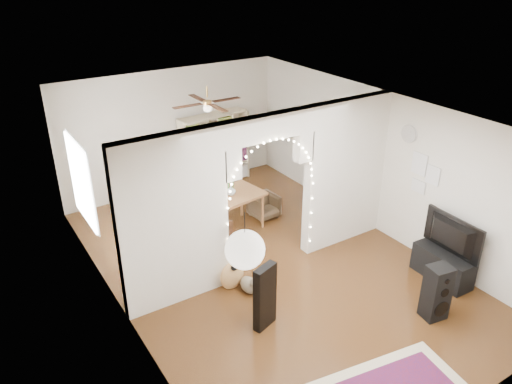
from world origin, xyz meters
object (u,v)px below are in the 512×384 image
floor_speaker (437,293)px  dining_chair_left (192,216)px  dining_table (231,198)px  acoustic_guitar (232,264)px  dining_chair_right (264,206)px  media_console (442,266)px  bookcase (215,149)px

floor_speaker → dining_chair_left: size_ratio=1.58×
floor_speaker → dining_table: 4.02m
acoustic_guitar → dining_chair_left: size_ratio=1.93×
acoustic_guitar → dining_chair_left: 2.17m
acoustic_guitar → dining_chair_right: (1.76, 1.73, -0.22)m
dining_table → dining_chair_left: size_ratio=2.38×
acoustic_guitar → media_console: (3.04, -1.63, -0.21)m
dining_chair_left → floor_speaker: bearing=-44.5°
acoustic_guitar → floor_speaker: (2.16, -2.19, -0.03)m
media_console → dining_table: bearing=125.2°
dining_chair_left → dining_chair_right: 1.48m
media_console → dining_chair_right: bearing=113.2°
media_console → dining_chair_left: (-2.70, 3.76, -0.00)m
acoustic_guitar → dining_chair_right: size_ratio=2.00×
dining_chair_left → acoustic_guitar: bearing=-76.4°
dining_chair_left → dining_chair_right: size_ratio=1.04×
media_console → dining_chair_left: bearing=128.0°
floor_speaker → dining_table: floor_speaker is taller
floor_speaker → dining_chair_right: (-0.40, 3.92, -0.19)m
dining_table → media_console: bearing=-65.7°
bookcase → dining_chair_left: size_ratio=3.00×
acoustic_guitar → dining_chair_left: bearing=93.3°
dining_table → dining_chair_left: 0.89m
floor_speaker → dining_chair_left: (-1.82, 4.33, -0.18)m
floor_speaker → dining_table: bearing=117.4°
floor_speaker → media_console: (0.88, 0.56, -0.18)m
floor_speaker → bookcase: 5.97m
floor_speaker → dining_chair_right: floor_speaker is taller
floor_speaker → acoustic_guitar: bearing=144.3°
floor_speaker → dining_chair_left: bearing=122.5°
floor_speaker → bookcase: (-0.42, 5.94, 0.39)m
bookcase → acoustic_guitar: bearing=-123.0°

